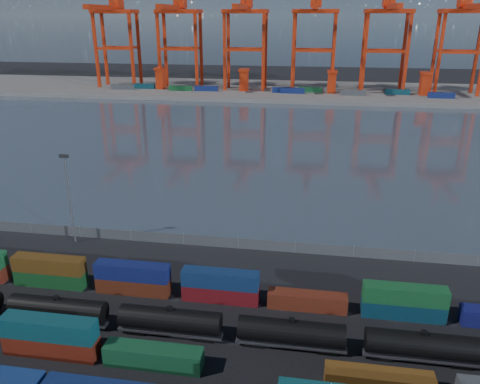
# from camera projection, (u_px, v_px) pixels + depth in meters

# --- Properties ---
(ground) EXTENTS (700.00, 700.00, 0.00)m
(ground) POSITION_uv_depth(u_px,v_px,m) (202.00, 353.00, 57.40)
(ground) COLOR black
(ground) RESTS_ON ground
(harbor_water) EXTENTS (700.00, 700.00, 0.00)m
(harbor_water) POSITION_uv_depth(u_px,v_px,m) (276.00, 141.00, 154.38)
(harbor_water) COLOR #343F4C
(harbor_water) RESTS_ON ground
(far_quay) EXTENTS (700.00, 70.00, 2.00)m
(far_quay) POSITION_uv_depth(u_px,v_px,m) (293.00, 91.00, 251.02)
(far_quay) COLOR #514F4C
(far_quay) RESTS_ON ground
(container_row_mid) EXTENTS (141.78, 2.39, 5.09)m
(container_row_mid) POSITION_uv_depth(u_px,v_px,m) (316.00, 371.00, 52.05)
(container_row_mid) COLOR #3F4144
(container_row_mid) RESTS_ON ground
(container_row_north) EXTENTS (140.87, 2.26, 4.82)m
(container_row_north) POSITION_uv_depth(u_px,v_px,m) (171.00, 284.00, 68.49)
(container_row_north) COLOR #101D50
(container_row_north) RESTS_ON ground
(tanker_string) EXTENTS (122.19, 2.94, 4.21)m
(tanker_string) POSITION_uv_depth(u_px,v_px,m) (230.00, 327.00, 58.89)
(tanker_string) COLOR black
(tanker_string) RESTS_ON ground
(waterfront_fence) EXTENTS (160.12, 0.12, 2.20)m
(waterfront_fence) POSITION_uv_depth(u_px,v_px,m) (238.00, 243.00, 82.91)
(waterfront_fence) COLOR #595B5E
(waterfront_fence) RESTS_ON ground
(yard_light_mast) EXTENTS (1.60, 0.40, 16.60)m
(yard_light_mast) POSITION_uv_depth(u_px,v_px,m) (69.00, 194.00, 82.54)
(yard_light_mast) COLOR slate
(yard_light_mast) RESTS_ON ground
(gantry_cranes) EXTENTS (197.70, 43.58, 59.01)m
(gantry_cranes) POSITION_uv_depth(u_px,v_px,m) (280.00, 21.00, 233.62)
(gantry_cranes) COLOR red
(gantry_cranes) RESTS_ON ground
(quay_containers) EXTENTS (172.58, 10.99, 2.60)m
(quay_containers) POSITION_uv_depth(u_px,v_px,m) (270.00, 90.00, 238.40)
(quay_containers) COLOR navy
(quay_containers) RESTS_ON far_quay
(straddle_carriers) EXTENTS (140.00, 7.00, 11.10)m
(straddle_carriers) POSITION_uv_depth(u_px,v_px,m) (287.00, 80.00, 239.74)
(straddle_carriers) COLOR red
(straddle_carriers) RESTS_ON far_quay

